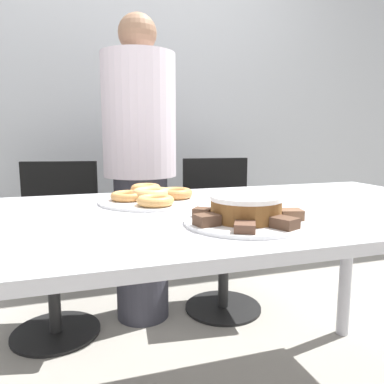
{
  "coord_description": "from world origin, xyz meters",
  "views": [
    {
      "loc": [
        -0.35,
        -1.07,
        1.0
      ],
      "look_at": [
        -0.01,
        -0.01,
        0.83
      ],
      "focal_mm": 35.0,
      "sensor_mm": 36.0,
      "label": 1
    }
  ],
  "objects_px": {
    "plate_cake": "(246,222)",
    "frosted_cake": "(246,208)",
    "person_standing": "(140,166)",
    "plate_donuts": "(151,201)",
    "office_chair_left": "(55,254)",
    "office_chair_right": "(221,239)"
  },
  "relations": [
    {
      "from": "person_standing",
      "to": "office_chair_left",
      "type": "xyz_separation_m",
      "value": [
        -0.45,
        -0.0,
        -0.44
      ]
    },
    {
      "from": "person_standing",
      "to": "plate_cake",
      "type": "xyz_separation_m",
      "value": [
        0.09,
        -1.09,
        -0.06
      ]
    },
    {
      "from": "person_standing",
      "to": "plate_donuts",
      "type": "height_order",
      "value": "person_standing"
    },
    {
      "from": "plate_donuts",
      "to": "frosted_cake",
      "type": "relative_size",
      "value": 1.91
    },
    {
      "from": "office_chair_left",
      "to": "plate_cake",
      "type": "distance_m",
      "value": 1.27
    },
    {
      "from": "person_standing",
      "to": "plate_donuts",
      "type": "xyz_separation_m",
      "value": [
        -0.08,
        -0.7,
        -0.06
      ]
    },
    {
      "from": "person_standing",
      "to": "office_chair_right",
      "type": "distance_m",
      "value": 0.64
    },
    {
      "from": "office_chair_right",
      "to": "office_chair_left",
      "type": "bearing_deg",
      "value": -173.39
    },
    {
      "from": "office_chair_right",
      "to": "plate_donuts",
      "type": "xyz_separation_m",
      "value": [
        -0.55,
        -0.7,
        0.37
      ]
    },
    {
      "from": "office_chair_left",
      "to": "office_chair_right",
      "type": "distance_m",
      "value": 0.91
    },
    {
      "from": "office_chair_left",
      "to": "plate_donuts",
      "type": "xyz_separation_m",
      "value": [
        0.36,
        -0.7,
        0.37
      ]
    },
    {
      "from": "person_standing",
      "to": "frosted_cake",
      "type": "height_order",
      "value": "person_standing"
    },
    {
      "from": "office_chair_right",
      "to": "frosted_cake",
      "type": "relative_size",
      "value": 4.59
    },
    {
      "from": "person_standing",
      "to": "frosted_cake",
      "type": "distance_m",
      "value": 1.09
    },
    {
      "from": "office_chair_right",
      "to": "plate_donuts",
      "type": "relative_size",
      "value": 2.4
    },
    {
      "from": "person_standing",
      "to": "office_chair_right",
      "type": "height_order",
      "value": "person_standing"
    },
    {
      "from": "plate_cake",
      "to": "frosted_cake",
      "type": "relative_size",
      "value": 1.73
    },
    {
      "from": "plate_cake",
      "to": "frosted_cake",
      "type": "height_order",
      "value": "frosted_cake"
    },
    {
      "from": "office_chair_left",
      "to": "person_standing",
      "type": "bearing_deg",
      "value": 13.41
    },
    {
      "from": "plate_cake",
      "to": "office_chair_left",
      "type": "bearing_deg",
      "value": 116.1
    },
    {
      "from": "office_chair_left",
      "to": "office_chair_right",
      "type": "xyz_separation_m",
      "value": [
        0.91,
        0.0,
        0.0
      ]
    },
    {
      "from": "plate_cake",
      "to": "frosted_cake",
      "type": "distance_m",
      "value": 0.04
    }
  ]
}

